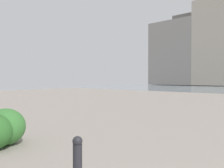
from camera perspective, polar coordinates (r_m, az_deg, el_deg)
The scene contains 2 objects.
building_highrise at distance 77.20m, azimuth 17.09°, elevation 6.92°, with size 16.48×15.81×20.93m.
shrub_tall at distance 6.54m, azimuth -24.08°, elevation -9.25°, with size 1.05×0.95×0.90m.
Camera 1 is at (0.12, 1.38, 1.62)m, focal length 38.42 mm.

